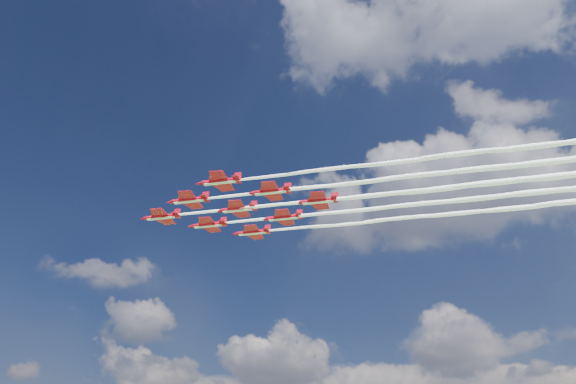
# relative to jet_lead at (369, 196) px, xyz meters

# --- Properties ---
(jet_lead) EXTENTS (117.87, 39.85, 2.93)m
(jet_lead) POSITION_rel_jet_lead_xyz_m (0.00, 0.00, 0.00)
(jet_lead) COLOR #AD091A
(jet_row2_port) EXTENTS (117.87, 39.85, 2.93)m
(jet_row2_port) POSITION_rel_jet_lead_xyz_m (12.74, -4.06, 0.00)
(jet_row2_port) COLOR #AD091A
(jet_row2_starb) EXTENTS (117.87, 39.85, 2.93)m
(jet_row2_starb) POSITION_rel_jet_lead_xyz_m (8.32, 10.46, 0.00)
(jet_row2_starb) COLOR #AD091A
(jet_row3_port) EXTENTS (117.87, 39.85, 2.93)m
(jet_row3_port) POSITION_rel_jet_lead_xyz_m (25.47, -8.11, 0.00)
(jet_row3_port) COLOR #AD091A
(jet_row3_centre) EXTENTS (117.87, 39.85, 2.93)m
(jet_row3_centre) POSITION_rel_jet_lead_xyz_m (21.06, 6.40, 0.00)
(jet_row3_centre) COLOR #AD091A
(jet_row3_starb) EXTENTS (117.87, 39.85, 2.93)m
(jet_row3_starb) POSITION_rel_jet_lead_xyz_m (16.65, 20.92, 0.00)
(jet_row3_starb) COLOR #AD091A
(jet_row4_port) EXTENTS (117.87, 39.85, 2.93)m
(jet_row4_port) POSITION_rel_jet_lead_xyz_m (33.80, 2.34, 0.00)
(jet_row4_port) COLOR #AD091A
(jet_row4_starb) EXTENTS (117.87, 39.85, 2.93)m
(jet_row4_starb) POSITION_rel_jet_lead_xyz_m (29.39, 16.86, 0.00)
(jet_row4_starb) COLOR #AD091A
(jet_tail) EXTENTS (117.87, 39.85, 2.93)m
(jet_tail) POSITION_rel_jet_lead_xyz_m (42.12, 12.80, 0.00)
(jet_tail) COLOR #AD091A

